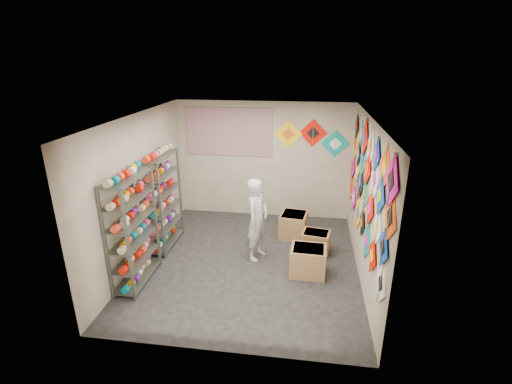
# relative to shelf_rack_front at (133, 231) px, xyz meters

# --- Properties ---
(ground) EXTENTS (4.50, 4.50, 0.00)m
(ground) POSITION_rel_shelf_rack_front_xyz_m (1.78, 0.85, -0.95)
(ground) COLOR black
(room_walls) EXTENTS (4.50, 4.50, 4.50)m
(room_walls) POSITION_rel_shelf_rack_front_xyz_m (1.78, 0.85, 0.69)
(room_walls) COLOR tan
(room_walls) RESTS_ON ground
(shelf_rack_front) EXTENTS (0.40, 1.10, 1.90)m
(shelf_rack_front) POSITION_rel_shelf_rack_front_xyz_m (0.00, 0.00, 0.00)
(shelf_rack_front) COLOR #4C5147
(shelf_rack_front) RESTS_ON ground
(shelf_rack_back) EXTENTS (0.40, 1.10, 1.90)m
(shelf_rack_back) POSITION_rel_shelf_rack_front_xyz_m (0.00, 1.30, 0.00)
(shelf_rack_back) COLOR #4C5147
(shelf_rack_back) RESTS_ON ground
(string_spools) EXTENTS (0.12, 2.36, 0.12)m
(string_spools) POSITION_rel_shelf_rack_front_xyz_m (-0.00, 0.65, 0.10)
(string_spools) COLOR #F9316E
(string_spools) RESTS_ON ground
(kite_wall_display) EXTENTS (0.06, 4.35, 2.10)m
(kite_wall_display) POSITION_rel_shelf_rack_front_xyz_m (3.76, 0.85, 0.72)
(kite_wall_display) COLOR white
(kite_wall_display) RESTS_ON room_walls
(back_wall_kites) EXTENTS (1.68, 0.02, 0.85)m
(back_wall_kites) POSITION_rel_shelf_rack_front_xyz_m (2.85, 3.09, 0.99)
(back_wall_kites) COLOR yellow
(back_wall_kites) RESTS_ON room_walls
(poster) EXTENTS (2.00, 0.01, 1.10)m
(poster) POSITION_rel_shelf_rack_front_xyz_m (0.98, 3.08, 1.05)
(poster) COLOR #6A4BA4
(poster) RESTS_ON room_walls
(shopkeeper) EXTENTS (0.81, 0.73, 1.57)m
(shopkeeper) POSITION_rel_shelf_rack_front_xyz_m (1.91, 1.07, -0.16)
(shopkeeper) COLOR beige
(shopkeeper) RESTS_ON ground
(carton_a) EXTENTS (0.63, 0.54, 0.51)m
(carton_a) POSITION_rel_shelf_rack_front_xyz_m (2.88, 0.63, -0.70)
(carton_a) COLOR olive
(carton_a) RESTS_ON ground
(carton_b) EXTENTS (0.59, 0.51, 0.43)m
(carton_b) POSITION_rel_shelf_rack_front_xyz_m (3.02, 1.42, -0.74)
(carton_b) COLOR olive
(carton_b) RESTS_ON ground
(carton_c) EXTENTS (0.62, 0.66, 0.52)m
(carton_c) POSITION_rel_shelf_rack_front_xyz_m (2.56, 2.04, -0.69)
(carton_c) COLOR olive
(carton_c) RESTS_ON ground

